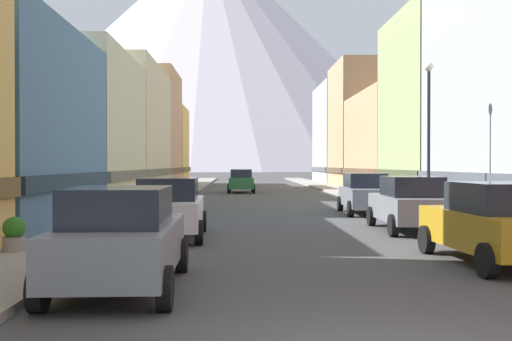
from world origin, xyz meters
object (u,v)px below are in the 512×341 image
Objects in this scene: car_right_1 at (410,203)px; potted_plant_2 at (487,211)px; car_right_2 at (366,193)px; car_right_0 at (496,223)px; car_driving_0 at (241,181)px; potted_plant_1 at (14,234)px; streetlamp_right at (429,116)px; car_left_0 at (121,238)px; car_left_1 at (170,208)px.

car_right_1 reaches higher than potted_plant_2.
car_right_2 is 6.26m from potted_plant_2.
car_right_0 is at bearing -89.97° from car_right_1.
car_right_0 is 13.66m from car_right_2.
car_driving_0 is 27.14m from potted_plant_2.
potted_plant_1 reaches higher than potted_plant_2.
streetlamp_right is (1.55, 9.70, 3.09)m from car_right_0.
streetlamp_right is at bearing 53.18° from car_left_0.
car_right_2 is at bearing 90.00° from car_right_0.
car_left_1 is 10.77m from streetlamp_right.
car_left_0 reaches higher than potted_plant_2.
car_left_0 is at bearing -134.96° from potted_plant_2.
potted_plant_1 is 0.14× the size of streetlamp_right.
car_right_2 is 0.76× the size of streetlamp_right.
car_left_1 is 0.76× the size of streetlamp_right.
car_left_1 is 29.20m from car_driving_0.
car_left_1 is 11.58m from car_right_2.
car_left_0 is at bearing -49.90° from potted_plant_1.
streetlamp_right is (1.55, 3.03, 3.09)m from car_right_1.
potted_plant_1 is at bearing -153.50° from car_right_1.
streetlamp_right reaches higher than car_left_0.
car_right_0 is 10.88m from potted_plant_1.
potted_plant_1 is (-10.80, -12.38, -0.36)m from car_right_2.
car_right_0 is 1.02× the size of car_driving_0.
car_left_0 is 0.99× the size of car_right_2.
potted_plant_1 is 1.04× the size of potted_plant_2.
car_left_0 is 1.00× the size of car_left_1.
car_right_2 is 21.08m from car_driving_0.
potted_plant_1 is 15.66m from potted_plant_2.
car_left_0 is at bearing -126.82° from streetlamp_right.
car_left_1 is 1.00× the size of car_right_1.
potted_plant_2 is at bearing 68.93° from car_right_0.
car_driving_0 reaches higher than potted_plant_1.
streetlamp_right reaches higher than car_left_1.
car_right_0 and car_right_2 have the same top height.
car_right_2 reaches higher than potted_plant_2.
car_left_0 is at bearing -90.00° from car_left_1.
car_right_2 is 16.43m from potted_plant_1.
car_left_1 and car_right_1 have the same top height.
car_left_0 is 36.62m from car_driving_0.
car_left_1 reaches higher than potted_plant_2.
car_left_0 is 17.88m from car_right_2.
car_driving_0 is (2.20, 36.56, 0.00)m from car_left_0.
car_left_0 and car_driving_0 have the same top height.
car_right_1 is (-0.00, 6.67, 0.00)m from car_right_0.
streetlamp_right is at bearing 139.59° from potted_plant_2.
car_right_0 and car_right_1 have the same top height.
car_right_0 is at bearing 18.31° from car_left_0.
potted_plant_2 is (14.00, 7.01, -0.03)m from potted_plant_1.
car_right_1 is at bearing -78.84° from car_driving_0.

